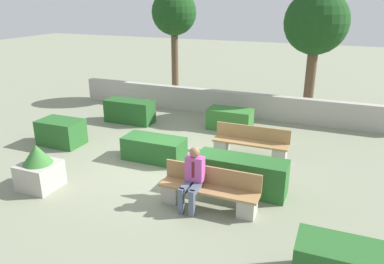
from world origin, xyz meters
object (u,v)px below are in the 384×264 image
Objects in this scene: person_seated_man at (193,176)px; bench_front at (209,192)px; bench_left_side at (250,145)px; tree_leftmost at (174,14)px; planter_corner_left at (39,168)px; tree_center_left at (316,24)px.

bench_front is at bearing 24.02° from person_seated_man.
bench_left_side is 1.58× the size of person_seated_man.
tree_leftmost is at bearing 119.10° from bench_front.
tree_leftmost reaches higher than bench_left_side.
planter_corner_left is 0.24× the size of tree_center_left.
planter_corner_left is at bearing -122.55° from tree_center_left.
person_seated_man is at bearing 8.46° from planter_corner_left.
tree_center_left is at bearing 80.66° from bench_front.
planter_corner_left reaches higher than bench_left_side.
tree_center_left is (1.06, 4.48, 3.03)m from bench_left_side.
planter_corner_left is 0.24× the size of tree_leftmost.
tree_center_left is (1.54, 7.60, 2.62)m from person_seated_man.
tree_leftmost reaches higher than tree_center_left.
person_seated_man is (-0.32, -0.14, 0.40)m from bench_front.
tree_leftmost is (-4.41, 7.92, 3.24)m from bench_front.
bench_left_side is 5.51m from tree_center_left.
bench_front is 8.14m from tree_center_left.
bench_left_side is (0.17, 2.97, -0.00)m from bench_front.
planter_corner_left is (-4.13, -3.66, 0.15)m from bench_left_side.
person_seated_man is 9.47m from tree_leftmost.
bench_front is 1.02× the size of bench_left_side.
tree_center_left reaches higher than bench_front.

